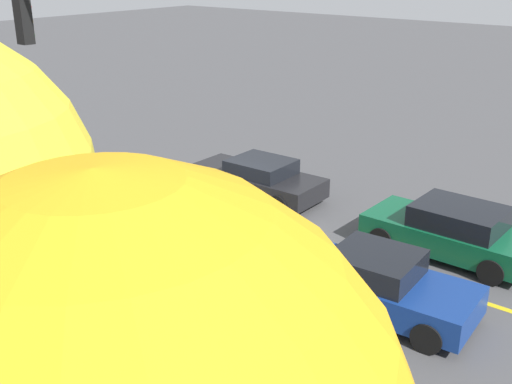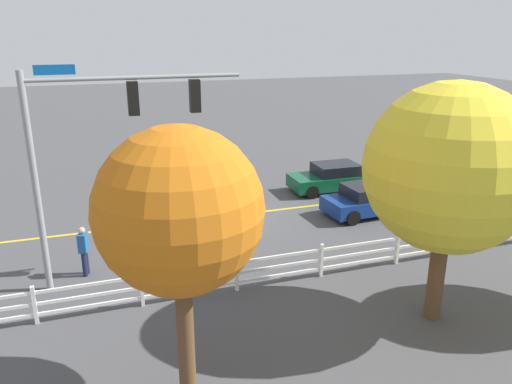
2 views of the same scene
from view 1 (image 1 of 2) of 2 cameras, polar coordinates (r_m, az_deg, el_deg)
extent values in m
plane|color=#444447|center=(18.38, -2.97, -2.39)|extent=(120.00, 120.00, 0.00)
cube|color=gold|center=(16.24, 7.75, -5.81)|extent=(28.00, 0.16, 0.01)
cube|color=black|center=(15.66, -20.47, 14.37)|extent=(0.32, 0.28, 1.00)
sphere|color=red|center=(15.71, -20.14, 15.60)|extent=(0.17, 0.17, 0.17)
sphere|color=orange|center=(15.74, -19.99, 14.45)|extent=(0.17, 0.17, 0.17)
sphere|color=#148C19|center=(15.77, -19.85, 13.30)|extent=(0.17, 0.17, 0.17)
cube|color=black|center=(19.83, -0.03, 1.01)|extent=(4.44, 1.85, 0.59)
cube|color=black|center=(19.53, 0.48, 2.31)|extent=(1.89, 1.63, 0.45)
cylinder|color=black|center=(20.20, -4.84, 0.72)|extent=(0.64, 0.23, 0.64)
cylinder|color=black|center=(21.38, -1.87, 1.93)|extent=(0.64, 0.23, 0.64)
cylinder|color=black|center=(18.44, 2.10, -1.21)|extent=(0.64, 0.23, 0.64)
cylinder|color=black|center=(19.73, 4.89, 0.22)|extent=(0.64, 0.23, 0.64)
cube|color=navy|center=(13.75, 11.47, -8.79)|extent=(4.03, 2.03, 0.63)
cube|color=black|center=(13.55, 10.88, -6.47)|extent=(1.84, 1.72, 0.51)
cylinder|color=black|center=(14.18, 17.82, -9.45)|extent=(0.65, 0.26, 0.64)
cylinder|color=black|center=(12.79, 15.39, -12.72)|extent=(0.65, 0.26, 0.64)
cylinder|color=black|center=(15.01, 8.08, -6.82)|extent=(0.65, 0.26, 0.64)
cylinder|color=black|center=(13.70, 4.77, -9.54)|extent=(0.65, 0.26, 0.64)
cube|color=#0C4C2D|center=(16.71, 17.21, -3.79)|extent=(4.25, 1.91, 0.63)
cube|color=black|center=(16.42, 18.09, -2.12)|extent=(2.16, 1.70, 0.53)
cylinder|color=black|center=(16.61, 11.41, -4.22)|extent=(0.64, 0.23, 0.64)
cylinder|color=black|center=(18.04, 14.04, -2.38)|extent=(0.64, 0.23, 0.64)
cylinder|color=black|center=(15.65, 20.71, -6.85)|extent=(0.64, 0.23, 0.64)
cylinder|color=#191E3F|center=(20.36, -22.36, -0.35)|extent=(0.16, 0.16, 0.85)
cube|color=white|center=(11.37, -7.58, -15.22)|extent=(0.10, 0.10, 1.15)
cube|color=white|center=(13.30, -16.46, -10.16)|extent=(0.10, 0.10, 1.15)
cube|color=white|center=(12.09, -12.55, -11.04)|extent=(26.00, 0.06, 0.09)
cube|color=white|center=(12.27, -12.42, -12.43)|extent=(26.00, 0.06, 0.09)
cube|color=white|center=(12.45, -12.31, -13.67)|extent=(26.00, 0.06, 0.09)
camera|label=2|loc=(17.89, -76.25, 6.95)|focal=34.87mm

